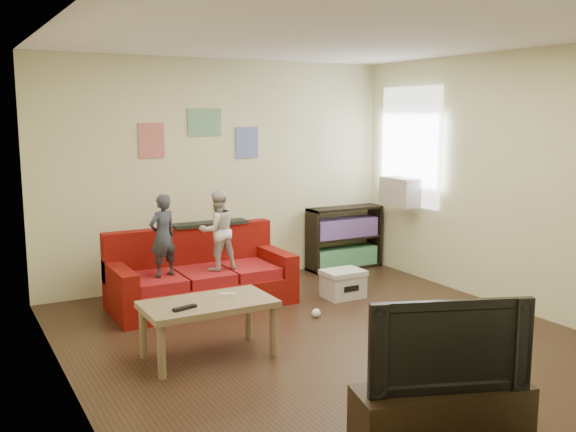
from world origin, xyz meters
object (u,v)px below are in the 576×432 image
child_a (163,236)px  tv_stand (442,418)px  child_b (218,230)px  television (445,342)px  coffee_table (208,309)px  file_box (343,284)px  bookshelf (344,241)px  sofa (200,279)px

child_a → tv_stand: bearing=81.9°
child_b → television: child_b is taller
coffee_table → file_box: 2.23m
file_box → tv_stand: tv_stand is taller
child_b → bookshelf: size_ratio=0.83×
child_a → coffee_table: (-0.04, -1.31, -0.41)m
television → sofa: bearing=113.8°
sofa → bookshelf: (2.29, 0.63, 0.08)m
sofa → child_a: 0.73m
tv_stand → file_box: bearing=80.5°
child_b → file_box: (1.36, -0.37, -0.67)m
child_a → coffee_table: child_a is taller
sofa → tv_stand: size_ratio=1.75×
child_a → child_b: 0.60m
coffee_table → tv_stand: 2.23m
child_b → coffee_table: (-0.64, -1.31, -0.41)m
child_b → file_box: size_ratio=1.87×
child_a → file_box: size_ratio=1.87×
sofa → file_box: size_ratio=4.24×
child_b → bookshelf: child_b is taller
child_a → child_b: size_ratio=1.00×
bookshelf → television: television is taller
child_a → tv_stand: 3.54m
file_box → tv_stand: bearing=-113.3°
sofa → child_a: (-0.45, -0.17, 0.54)m
coffee_table → bookshelf: bookshelf is taller
child_b → bookshelf: bearing=-162.6°
bookshelf → tv_stand: bookshelf is taller
child_b → tv_stand: bearing=87.9°
tv_stand → bookshelf: bearing=77.3°
sofa → file_box: sofa is taller
file_box → tv_stand: 3.33m
child_a → bookshelf: bearing=177.4°
child_a → bookshelf: (2.75, 0.79, -0.46)m
file_box → television: television is taller
child_b → television: 3.43m
sofa → child_b: size_ratio=2.26×
child_b → file_box: bearing=161.9°
sofa → television: (0.19, -3.60, 0.42)m
sofa → child_a: size_ratio=2.27×
child_a → television: bearing=81.9°
child_b → file_box: child_b is taller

